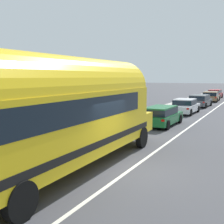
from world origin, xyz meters
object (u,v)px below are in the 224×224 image
Objects in this scene: car_second at (185,106)px; car_fifth at (215,93)px; painted_bus at (58,109)px; car_lead at (161,115)px; car_third at (200,100)px; car_fourth at (211,96)px.

car_second is 1.03× the size of car_fifth.
painted_bus is 2.68× the size of car_second.
car_lead is 14.43m from car_third.
painted_bus is 2.69× the size of car_third.
painted_bus is at bearing -90.55° from car_lead.
car_lead and car_second have the same top height.
painted_bus reaches higher than car_lead.
car_second is 1.00× the size of car_third.
car_second and car_fifth have the same top height.
car_fourth is 6.57m from car_fifth.
car_third is (0.06, 14.43, 0.00)m from car_lead.
car_fifth is at bearing 90.30° from car_second.
car_fourth is at bearing 89.79° from car_lead.
painted_bus is at bearing -90.32° from car_fourth.
car_second is at bearing 90.00° from painted_bus.
car_fourth is (0.08, 22.61, 0.00)m from car_lead.
car_third is at bearing 89.77° from car_lead.
painted_bus reaches higher than car_third.
car_lead is 7.60m from car_second.
car_fifth is (-0.11, 21.57, 0.05)m from car_second.
car_second is (-0.00, 19.04, -1.56)m from painted_bus.
car_second is at bearing -90.73° from car_fourth.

